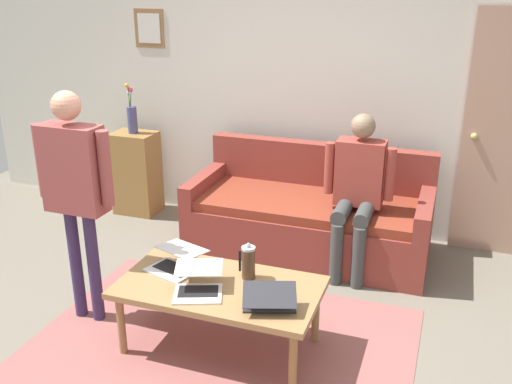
% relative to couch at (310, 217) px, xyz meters
% --- Properties ---
extents(ground_plane, '(7.68, 7.68, 0.00)m').
position_rel_couch_xyz_m(ground_plane, '(0.22, 1.59, -0.31)').
color(ground_plane, '#6D6659').
extents(area_rug, '(2.43, 1.94, 0.01)m').
position_rel_couch_xyz_m(area_rug, '(0.18, 1.66, -0.30)').
color(area_rug, '#925451').
rests_on(area_rug, ground_plane).
extents(back_wall, '(7.04, 0.11, 2.70)m').
position_rel_couch_xyz_m(back_wall, '(0.22, -0.61, 1.05)').
color(back_wall, silver).
rests_on(back_wall, ground_plane).
extents(couch, '(2.02, 0.89, 0.88)m').
position_rel_couch_xyz_m(couch, '(0.00, 0.00, 0.00)').
color(couch, brown).
rests_on(couch, ground_plane).
extents(coffee_table, '(1.26, 0.68, 0.45)m').
position_rel_couch_xyz_m(coffee_table, '(0.18, 1.56, 0.11)').
color(coffee_table, '#986F43').
rests_on(coffee_table, ground_plane).
extents(laptop_left, '(0.39, 0.40, 0.13)m').
position_rel_couch_xyz_m(laptop_left, '(0.53, 1.47, 0.20)').
color(laptop_left, silver).
rests_on(laptop_left, coffee_table).
extents(laptop_center, '(0.37, 0.34, 0.14)m').
position_rel_couch_xyz_m(laptop_center, '(-0.19, 1.69, 0.19)').
color(laptop_center, '#28282D').
rests_on(laptop_center, coffee_table).
extents(laptop_right, '(0.39, 0.43, 0.13)m').
position_rel_couch_xyz_m(laptop_right, '(0.27, 1.68, 0.20)').
color(laptop_right, silver).
rests_on(laptop_right, coffee_table).
extents(french_press, '(0.11, 0.09, 0.25)m').
position_rel_couch_xyz_m(french_press, '(0.04, 1.42, 0.26)').
color(french_press, '#4C3323').
rests_on(french_press, coffee_table).
extents(side_shelf, '(0.42, 0.32, 0.83)m').
position_rel_couch_xyz_m(side_shelf, '(1.86, -0.27, 0.11)').
color(side_shelf, olive).
rests_on(side_shelf, ground_plane).
extents(flower_vase, '(0.09, 0.10, 0.48)m').
position_rel_couch_xyz_m(flower_vase, '(1.86, -0.27, 0.70)').
color(flower_vase, '#43467A').
rests_on(flower_vase, side_shelf).
extents(person_standing, '(0.57, 0.19, 1.60)m').
position_rel_couch_xyz_m(person_standing, '(1.19, 1.55, 0.72)').
color(person_standing, '#392A53').
rests_on(person_standing, ground_plane).
extents(person_seated, '(0.55, 0.51, 1.28)m').
position_rel_couch_xyz_m(person_seated, '(-0.43, 0.23, 0.42)').
color(person_seated, '#3C3F3E').
rests_on(person_seated, ground_plane).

